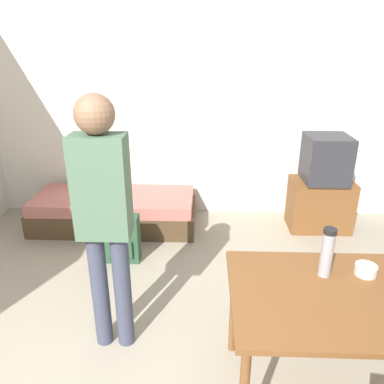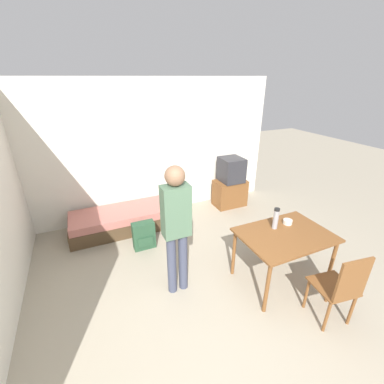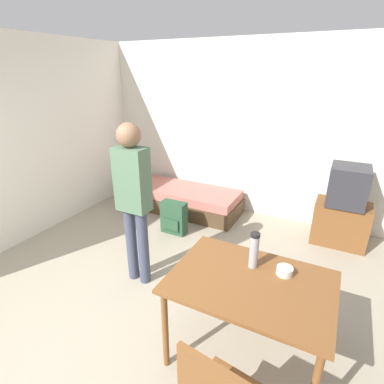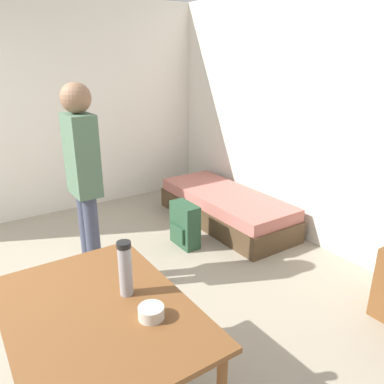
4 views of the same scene
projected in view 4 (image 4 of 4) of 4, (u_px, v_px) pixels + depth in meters
wall_back at (305, 118)px, 4.00m from camera, size 5.44×0.06×2.70m
wall_left at (69, 108)px, 4.80m from camera, size 0.06×4.63×2.70m
daybed at (225, 208)px, 4.68m from camera, size 1.90×0.77×0.39m
dining_table at (99, 324)px, 1.90m from camera, size 1.21×0.86×0.78m
person_standing at (83, 174)px, 3.08m from camera, size 0.34×0.24×1.79m
thermos_flask at (125, 266)px, 1.94m from camera, size 0.08×0.08×0.31m
mate_bowl at (151, 312)px, 1.80m from camera, size 0.13×0.13×0.06m
backpack at (185, 225)px, 4.08m from camera, size 0.37×0.20×0.49m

